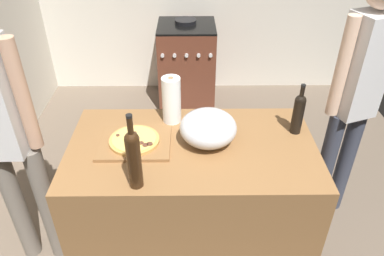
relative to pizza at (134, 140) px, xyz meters
name	(u,v)px	position (x,y,z in m)	size (l,w,h in m)	color
ground_plane	(200,170)	(0.40, 0.81, -0.93)	(3.99, 3.74, 0.02)	#6B5B4C
counter	(192,202)	(0.32, -0.01, -0.47)	(1.39, 0.78, 0.89)	olive
cutting_board	(135,143)	(0.00, 0.00, -0.02)	(0.40, 0.32, 0.02)	olive
pizza	(134,140)	(0.00, 0.00, 0.00)	(0.28, 0.28, 0.03)	tan
mixing_bowl	(208,128)	(0.41, 0.02, 0.07)	(0.32, 0.32, 0.19)	#B2B2B7
paper_towel_roll	(171,100)	(0.20, 0.25, 0.11)	(0.11, 0.11, 0.29)	white
wine_bottle_amber	(134,157)	(0.05, -0.33, 0.14)	(0.07, 0.07, 0.40)	#331E0F
wine_bottle_green	(298,112)	(0.93, 0.12, 0.11)	(0.06, 0.06, 0.31)	black
stove	(187,64)	(0.28, 2.03, -0.47)	(0.59, 0.58, 0.92)	brown
person_in_stripes	(6,130)	(-0.68, -0.03, 0.09)	(0.36, 0.21, 1.75)	slate
person_in_red	(356,92)	(1.35, 0.36, 0.10)	(0.38, 0.27, 1.74)	#383D4C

